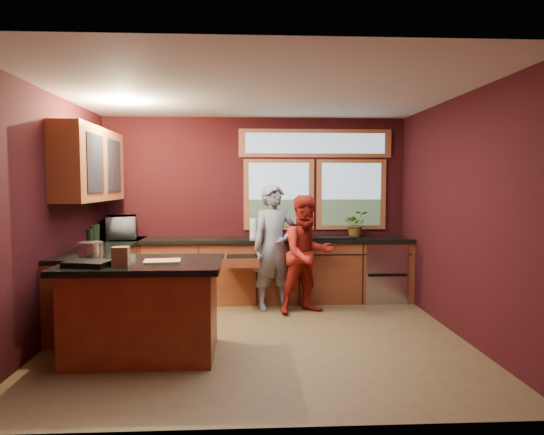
{
  "coord_description": "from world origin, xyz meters",
  "views": [
    {
      "loc": [
        -0.13,
        -5.29,
        1.72
      ],
      "look_at": [
        0.16,
        0.4,
        1.32
      ],
      "focal_mm": 32.0,
      "sensor_mm": 36.0,
      "label": 1
    }
  ],
  "objects": [
    {
      "name": "paper_towel",
      "position": [
        -0.03,
        1.7,
        1.07
      ],
      "size": [
        0.12,
        0.12,
        0.28
      ],
      "primitive_type": "cylinder",
      "color": "silver",
      "rests_on": "back_counter"
    },
    {
      "name": "person_red",
      "position": [
        0.66,
        1.03,
        0.78
      ],
      "size": [
        0.92,
        0.83,
        1.57
      ],
      "primitive_type": "imported",
      "rotation": [
        0.0,
        0.0,
        0.37
      ],
      "color": "maroon",
      "rests_on": "floor"
    },
    {
      "name": "island",
      "position": [
        -1.16,
        -0.48,
        0.48
      ],
      "size": [
        1.55,
        1.05,
        0.95
      ],
      "color": "#5E2616",
      "rests_on": "floor"
    },
    {
      "name": "person_grey",
      "position": [
        0.24,
        1.25,
        0.85
      ],
      "size": [
        0.71,
        0.55,
        1.7
      ],
      "primitive_type": "imported",
      "rotation": [
        0.0,
        0.0,
        0.26
      ],
      "color": "slate",
      "rests_on": "floor"
    },
    {
      "name": "floor",
      "position": [
        0.0,
        0.0,
        0.0
      ],
      "size": [
        4.5,
        4.5,
        0.0
      ],
      "primitive_type": "plane",
      "color": "brown",
      "rests_on": "ground"
    },
    {
      "name": "potted_plant",
      "position": [
        1.47,
        1.75,
        1.12
      ],
      "size": [
        0.35,
        0.3,
        0.39
      ],
      "primitive_type": "imported",
      "color": "#999999",
      "rests_on": "back_counter"
    },
    {
      "name": "paper_bag",
      "position": [
        -1.31,
        -0.73,
        1.03
      ],
      "size": [
        0.15,
        0.13,
        0.18
      ],
      "primitive_type": "cube",
      "rotation": [
        0.0,
        0.0,
        0.04
      ],
      "color": "brown",
      "rests_on": "island"
    },
    {
      "name": "left_counter",
      "position": [
        -1.95,
        0.85,
        0.47
      ],
      "size": [
        0.64,
        2.3,
        0.93
      ],
      "color": "#5E2616",
      "rests_on": "floor"
    },
    {
      "name": "microwave",
      "position": [
        -1.92,
        1.7,
        1.09
      ],
      "size": [
        0.52,
        0.67,
        0.33
      ],
      "primitive_type": "imported",
      "rotation": [
        0.0,
        0.0,
        1.79
      ],
      "color": "#999999",
      "rests_on": "left_counter"
    },
    {
      "name": "room_shell",
      "position": [
        -0.6,
        0.32,
        1.8
      ],
      "size": [
        4.52,
        4.02,
        2.71
      ],
      "color": "black",
      "rests_on": "ground"
    },
    {
      "name": "cutting_board",
      "position": [
        -0.96,
        -0.53,
        0.95
      ],
      "size": [
        0.38,
        0.29,
        0.02
      ],
      "primitive_type": "cube",
      "rotation": [
        0.0,
        0.0,
        0.12
      ],
      "color": "tan",
      "rests_on": "island"
    },
    {
      "name": "stock_pot",
      "position": [
        -1.71,
        -0.33,
        1.03
      ],
      "size": [
        0.24,
        0.24,
        0.18
      ],
      "primitive_type": "cylinder",
      "color": "silver",
      "rests_on": "island"
    },
    {
      "name": "black_tray",
      "position": [
        -1.61,
        -0.73,
        0.97
      ],
      "size": [
        0.45,
        0.36,
        0.05
      ],
      "primitive_type": "cube",
      "rotation": [
        0.0,
        0.0,
        -0.23
      ],
      "color": "black",
      "rests_on": "island"
    },
    {
      "name": "back_counter",
      "position": [
        0.2,
        1.7,
        0.46
      ],
      "size": [
        4.5,
        0.64,
        0.93
      ],
      "color": "#5E2616",
      "rests_on": "floor"
    }
  ]
}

